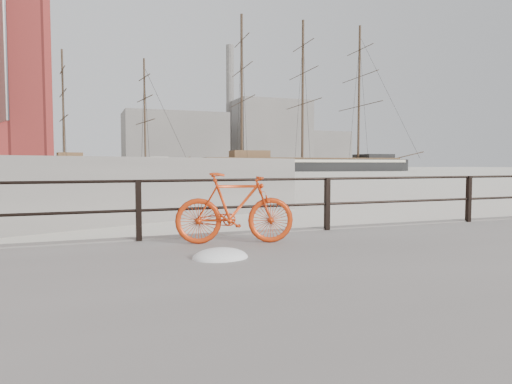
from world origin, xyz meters
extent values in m
plane|color=white|center=(0.00, 0.00, 0.00)|extent=(400.00, 400.00, 0.00)
imported|color=red|center=(-5.60, -0.93, 0.91)|extent=(1.87, 0.72, 1.12)
ellipsoid|color=white|center=(-6.14, -1.94, 0.49)|extent=(0.76, 0.60, 0.27)
cube|color=gray|center=(20.00, 140.00, 9.00)|extent=(32.00, 18.00, 18.00)
cube|color=gray|center=(55.00, 145.00, 12.00)|extent=(26.00, 20.00, 24.00)
cube|color=gray|center=(78.00, 150.00, 7.00)|extent=(20.00, 16.00, 14.00)
cylinder|color=gray|center=(42.00, 150.00, 22.00)|extent=(2.80, 2.80, 44.00)
camera|label=1|loc=(-7.83, -7.75, 1.61)|focal=32.00mm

